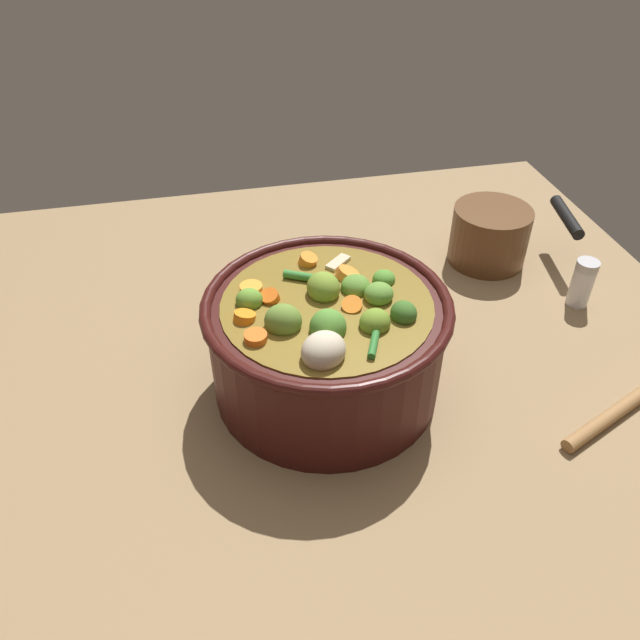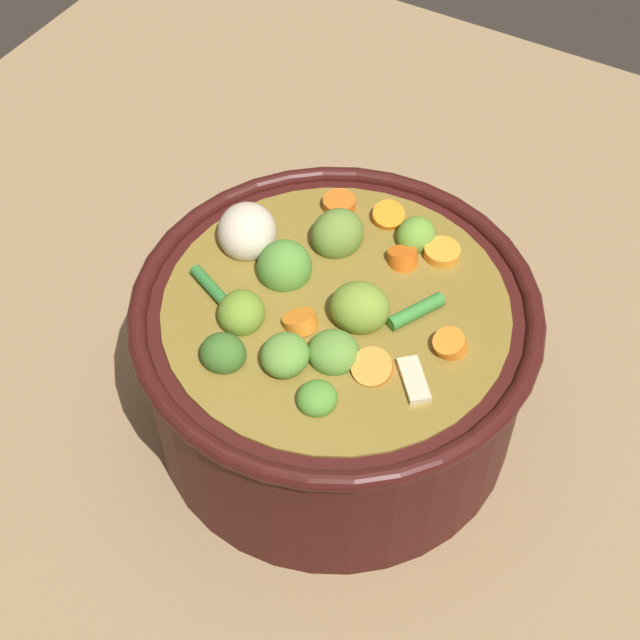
{
  "view_description": "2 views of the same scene",
  "coord_description": "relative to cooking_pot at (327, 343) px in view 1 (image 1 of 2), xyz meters",
  "views": [
    {
      "loc": [
        0.55,
        -0.13,
        0.56
      ],
      "look_at": [
        0.02,
        -0.01,
        0.12
      ],
      "focal_mm": 35.22,
      "sensor_mm": 36.0,
      "label": 1
    },
    {
      "loc": [
        -0.2,
        0.38,
        0.63
      ],
      "look_at": [
        0.01,
        0.01,
        0.12
      ],
      "focal_mm": 53.99,
      "sensor_mm": 36.0,
      "label": 2
    }
  ],
  "objects": [
    {
      "name": "salt_shaker",
      "position": [
        -0.09,
        0.39,
        -0.03
      ],
      "size": [
        0.03,
        0.03,
        0.07
      ],
      "color": "silver",
      "rests_on": "ground_plane"
    },
    {
      "name": "cooking_pot",
      "position": [
        0.0,
        0.0,
        0.0
      ],
      "size": [
        0.29,
        0.29,
        0.16
      ],
      "color": "#38110F",
      "rests_on": "ground_plane"
    },
    {
      "name": "ground_plane",
      "position": [
        -0.0,
        0.0,
        -0.07
      ],
      "size": [
        1.1,
        1.1,
        0.0
      ],
      "primitive_type": "plane",
      "color": "#8C704C"
    },
    {
      "name": "small_saucepan",
      "position": [
        -0.22,
        0.32,
        -0.03
      ],
      "size": [
        0.14,
        0.19,
        0.09
      ],
      "color": "brown",
      "rests_on": "ground_plane"
    }
  ]
}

